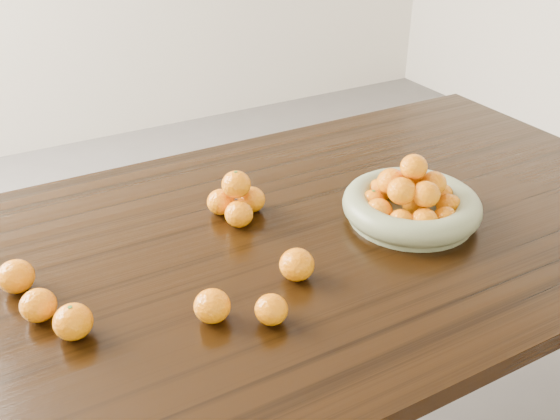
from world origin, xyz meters
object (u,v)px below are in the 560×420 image
dining_table (265,276)px  loose_orange_0 (73,322)px  fruit_bowl (411,203)px  orange_pyramid (237,200)px

dining_table → loose_orange_0: loose_orange_0 is taller
fruit_bowl → orange_pyramid: (-0.33, 0.20, 0.00)m
orange_pyramid → loose_orange_0: (-0.41, -0.23, -0.01)m
fruit_bowl → loose_orange_0: bearing=-177.8°
dining_table → fruit_bowl: fruit_bowl is taller
orange_pyramid → dining_table: bearing=-88.4°
dining_table → fruit_bowl: bearing=-12.7°
fruit_bowl → loose_orange_0: size_ratio=4.59×
dining_table → orange_pyramid: 0.18m
orange_pyramid → loose_orange_0: size_ratio=1.97×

